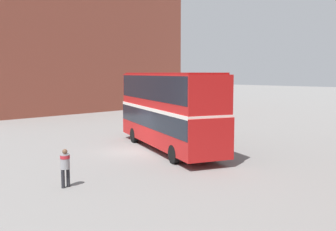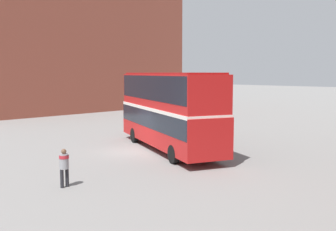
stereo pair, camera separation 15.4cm
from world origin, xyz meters
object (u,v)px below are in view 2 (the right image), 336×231
Objects in this scene: parked_car_kerb_near at (149,120)px; parked_car_side_street at (198,115)px; parked_car_kerb_far at (190,110)px; double_decker_bus at (168,106)px; pedestrian_foreground at (64,164)px.

parked_car_side_street is at bearing 88.40° from parked_car_kerb_near.
parked_car_kerb_far is at bearing -38.36° from parked_car_side_street.
double_decker_bus is 6.92× the size of pedestrian_foreground.
parked_car_side_street reaches higher than parked_car_kerb_far.
double_decker_bus is 9.39m from pedestrian_foreground.
double_decker_bus reaches higher than pedestrian_foreground.
double_decker_bus is at bearing 125.01° from parked_car_side_street.
pedestrian_foreground is at bearing 118.54° from parked_car_side_street.
parked_car_kerb_far is 0.96× the size of parked_car_side_street.
pedestrian_foreground is 28.06m from parked_car_kerb_far.
parked_car_kerb_near is 0.94× the size of parked_car_kerb_far.
parked_car_kerb_near is 10.54m from parked_car_kerb_far.
parked_car_side_street is (0.31, 6.01, 0.06)m from parked_car_kerb_near.
double_decker_bus is 19.36m from parked_car_kerb_far.
double_decker_bus reaches higher than parked_car_kerb_near.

